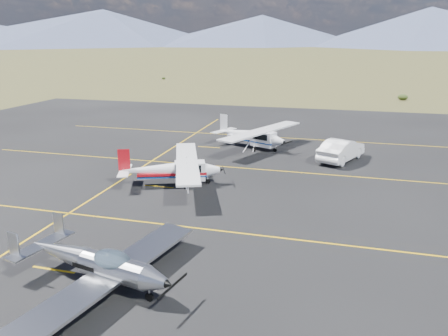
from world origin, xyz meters
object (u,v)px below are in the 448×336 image
at_px(aircraft_cessna, 172,169).
at_px(aircraft_plain, 252,135).
at_px(aircraft_low_wing, 99,264).
at_px(sedan, 341,150).

height_order(aircraft_cessna, aircraft_plain, aircraft_plain).
xyz_separation_m(aircraft_low_wing, sedan, (8.77, 21.18, -0.10)).
bearing_deg(sedan, aircraft_cessna, 63.59).
bearing_deg(aircraft_low_wing, aircraft_cessna, 110.35).
relative_size(aircraft_low_wing, aircraft_plain, 0.94).
distance_m(aircraft_low_wing, aircraft_plain, 23.40).
xyz_separation_m(aircraft_low_wing, aircraft_cessna, (-1.82, 12.11, 0.14)).
height_order(aircraft_low_wing, aircraft_plain, aircraft_plain).
bearing_deg(aircraft_cessna, aircraft_plain, 54.22).
bearing_deg(aircraft_plain, sedan, 8.09).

